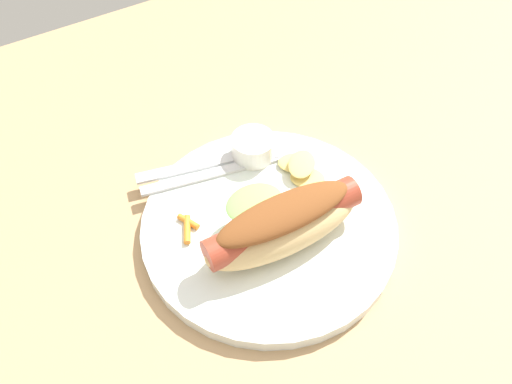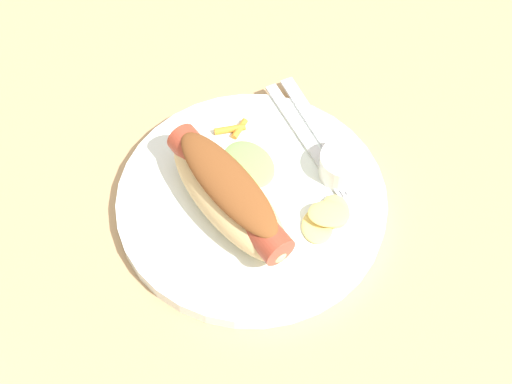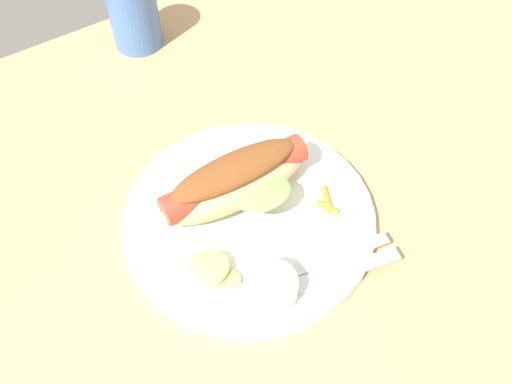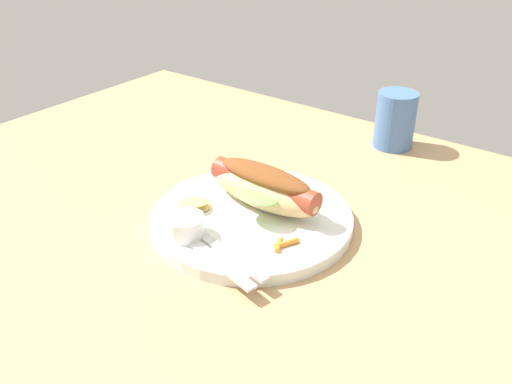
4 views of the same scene
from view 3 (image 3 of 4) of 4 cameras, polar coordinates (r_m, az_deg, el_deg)
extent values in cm
cube|color=tan|center=(58.63, 1.36, -5.21)|extent=(120.00, 90.00, 1.80)
cylinder|color=white|center=(58.19, -0.73, -2.81)|extent=(26.83, 26.83, 1.60)
ellipsoid|color=#DBB77A|center=(57.00, -2.18, 0.92)|extent=(17.14, 6.47, 4.80)
cylinder|color=#A33D28|center=(56.34, -2.21, 1.45)|extent=(16.58, 3.83, 3.18)
ellipsoid|color=brown|center=(55.23, -2.25, 2.37)|extent=(14.55, 4.92, 2.05)
ellipsoid|color=#7FC65B|center=(54.91, 0.83, -0.20)|extent=(6.05, 4.51, 1.04)
cylinder|color=white|center=(51.56, 1.67, -10.09)|extent=(4.93, 4.93, 2.70)
cube|color=silver|center=(54.91, 7.83, -6.92)|extent=(12.86, 3.89, 0.40)
cube|color=silver|center=(53.15, -0.22, -9.42)|extent=(3.19, 0.97, 0.40)
cube|color=silver|center=(52.95, -0.03, -9.82)|extent=(3.19, 0.97, 0.40)
cube|color=silver|center=(52.76, 0.16, -10.23)|extent=(3.19, 0.97, 0.40)
cube|color=silver|center=(54.22, 8.69, -8.44)|extent=(13.07, 4.46, 0.36)
ellipsoid|color=#E3C469|center=(54.13, -4.89, -7.73)|extent=(4.92, 4.75, 0.50)
ellipsoid|color=#E3C469|center=(53.01, -3.74, -9.03)|extent=(4.89, 4.63, 0.90)
ellipsoid|color=#E3C469|center=(52.82, -4.47, -7.96)|extent=(4.98, 4.93, 0.92)
cylinder|color=orange|center=(58.72, 7.46, -0.78)|extent=(2.10, 3.26, 0.72)
cylinder|color=orange|center=(58.15, 7.54, -1.60)|extent=(1.67, 2.61, 0.66)
cylinder|color=#4770B2|center=(79.30, -12.75, 17.83)|extent=(6.73, 6.73, 9.61)
camera|label=1|loc=(0.65, -1.60, 51.10)|focal=37.33mm
camera|label=2|loc=(0.56, -75.42, 40.73)|focal=51.70mm
camera|label=4|loc=(0.60, 75.39, 4.98)|focal=38.64mm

